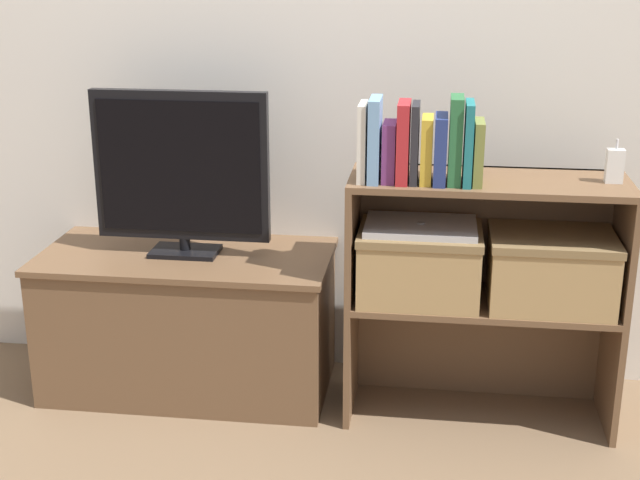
% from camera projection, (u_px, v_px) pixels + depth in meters
% --- Properties ---
extents(ground_plane, '(16.00, 16.00, 0.00)m').
position_uv_depth(ground_plane, '(313.00, 427.00, 2.82)').
color(ground_plane, brown).
extents(wall_back, '(10.00, 0.05, 2.40)m').
position_uv_depth(wall_back, '(333.00, 26.00, 2.91)').
color(wall_back, silver).
rests_on(wall_back, ground_plane).
extents(tv_stand, '(0.96, 0.48, 0.48)m').
position_uv_depth(tv_stand, '(189.00, 321.00, 3.02)').
color(tv_stand, brown).
rests_on(tv_stand, ground_plane).
extents(tv, '(0.57, 0.14, 0.54)m').
position_uv_depth(tv, '(181.00, 170.00, 2.85)').
color(tv, black).
rests_on(tv, tv_stand).
extents(bookshelf_lower_tier, '(0.84, 0.33, 0.40)m').
position_uv_depth(bookshelf_lower_tier, '(479.00, 332.00, 2.88)').
color(bookshelf_lower_tier, brown).
rests_on(bookshelf_lower_tier, ground_plane).
extents(bookshelf_upper_tier, '(0.84, 0.33, 0.39)m').
position_uv_depth(bookshelf_upper_tier, '(486.00, 216.00, 2.76)').
color(bookshelf_upper_tier, brown).
rests_on(bookshelf_upper_tier, bookshelf_lower_tier).
extents(book_ivory, '(0.02, 0.13, 0.23)m').
position_uv_depth(book_ivory, '(363.00, 142.00, 2.61)').
color(book_ivory, silver).
rests_on(book_ivory, bookshelf_upper_tier).
extents(book_skyblue, '(0.03, 0.15, 0.25)m').
position_uv_depth(book_skyblue, '(375.00, 140.00, 2.60)').
color(book_skyblue, '#709ECC').
rests_on(book_skyblue, bookshelf_upper_tier).
extents(book_plum, '(0.04, 0.12, 0.18)m').
position_uv_depth(book_plum, '(389.00, 152.00, 2.61)').
color(book_plum, '#6B2D66').
rests_on(book_plum, bookshelf_upper_tier).
extents(book_crimson, '(0.04, 0.14, 0.24)m').
position_uv_depth(book_crimson, '(403.00, 142.00, 2.59)').
color(book_crimson, '#B22328').
rests_on(book_crimson, bookshelf_upper_tier).
extents(book_charcoal, '(0.02, 0.13, 0.23)m').
position_uv_depth(book_charcoal, '(415.00, 143.00, 2.59)').
color(book_charcoal, '#232328').
rests_on(book_charcoal, bookshelf_upper_tier).
extents(book_mustard, '(0.03, 0.13, 0.19)m').
position_uv_depth(book_mustard, '(427.00, 150.00, 2.59)').
color(book_mustard, gold).
rests_on(book_mustard, bookshelf_upper_tier).
extents(book_navy, '(0.04, 0.14, 0.20)m').
position_uv_depth(book_navy, '(440.00, 149.00, 2.59)').
color(book_navy, navy).
rests_on(book_navy, bookshelf_upper_tier).
extents(book_forest, '(0.04, 0.13, 0.25)m').
position_uv_depth(book_forest, '(456.00, 140.00, 2.57)').
color(book_forest, '#286638').
rests_on(book_forest, bookshelf_upper_tier).
extents(book_teal, '(0.02, 0.15, 0.24)m').
position_uv_depth(book_teal, '(468.00, 143.00, 2.57)').
color(book_teal, '#1E7075').
rests_on(book_teal, bookshelf_upper_tier).
extents(book_olive, '(0.03, 0.13, 0.19)m').
position_uv_depth(book_olive, '(478.00, 152.00, 2.57)').
color(book_olive, olive).
rests_on(book_olive, bookshelf_upper_tier).
extents(baby_monitor, '(0.05, 0.03, 0.13)m').
position_uv_depth(baby_monitor, '(615.00, 166.00, 2.60)').
color(baby_monitor, white).
rests_on(baby_monitor, bookshelf_upper_tier).
extents(storage_basket_left, '(0.38, 0.29, 0.22)m').
position_uv_depth(storage_basket_left, '(419.00, 261.00, 2.75)').
color(storage_basket_left, tan).
rests_on(storage_basket_left, bookshelf_lower_tier).
extents(storage_basket_right, '(0.38, 0.29, 0.22)m').
position_uv_depth(storage_basket_right, '(551.00, 266.00, 2.70)').
color(storage_basket_right, tan).
rests_on(storage_basket_right, bookshelf_lower_tier).
extents(laptop, '(0.34, 0.24, 0.02)m').
position_uv_depth(laptop, '(421.00, 226.00, 2.72)').
color(laptop, '#BCBCC1').
rests_on(laptop, storage_basket_left).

